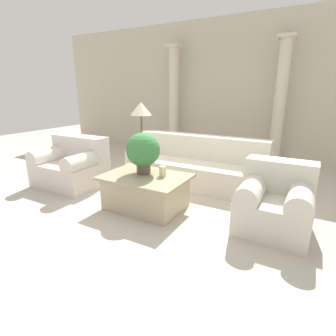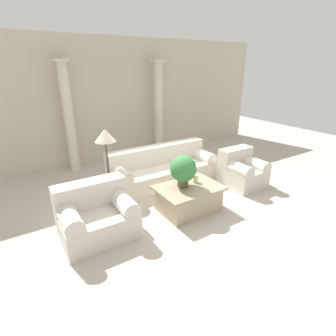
# 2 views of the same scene
# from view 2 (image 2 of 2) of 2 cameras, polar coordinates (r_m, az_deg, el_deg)

# --- Properties ---
(ground_plane) EXTENTS (16.00, 16.00, 0.00)m
(ground_plane) POSITION_cam_2_polar(r_m,az_deg,el_deg) (5.18, 2.04, -7.47)
(ground_plane) COLOR #BCB2A3
(wall_back) EXTENTS (10.00, 0.06, 3.20)m
(wall_back) POSITION_cam_2_polar(r_m,az_deg,el_deg) (7.43, -12.23, 14.06)
(wall_back) COLOR beige
(wall_back) RESTS_ON ground_plane
(sofa_long) EXTENTS (2.38, 0.85, 0.83)m
(sofa_long) POSITION_cam_2_polar(r_m,az_deg,el_deg) (5.86, -1.29, -0.26)
(sofa_long) COLOR beige
(sofa_long) RESTS_ON ground_plane
(loveseat) EXTENTS (1.11, 0.85, 0.83)m
(loveseat) POSITION_cam_2_polar(r_m,az_deg,el_deg) (4.27, -15.40, -9.77)
(loveseat) COLOR silver
(loveseat) RESTS_ON ground_plane
(coffee_table) EXTENTS (1.16, 0.83, 0.47)m
(coffee_table) POSITION_cam_2_polar(r_m,az_deg,el_deg) (4.83, 4.50, -6.57)
(coffee_table) COLOR tan
(coffee_table) RESTS_ON ground_plane
(potted_plant) EXTENTS (0.47, 0.47, 0.58)m
(potted_plant) POSITION_cam_2_polar(r_m,az_deg,el_deg) (4.61, 3.32, -0.32)
(potted_plant) COLOR brown
(potted_plant) RESTS_ON coffee_table
(pillar_candle) EXTENTS (0.09, 0.09, 0.14)m
(pillar_candle) POSITION_cam_2_polar(r_m,az_deg,el_deg) (4.89, 6.00, -2.33)
(pillar_candle) COLOR beige
(pillar_candle) RESTS_ON coffee_table
(floor_lamp) EXTENTS (0.41, 0.41, 1.38)m
(floor_lamp) POSITION_cam_2_polar(r_m,az_deg,el_deg) (5.18, -13.48, 6.09)
(floor_lamp) COLOR #4C473D
(floor_lamp) RESTS_ON ground_plane
(column_left) EXTENTS (0.33, 0.33, 2.63)m
(column_left) POSITION_cam_2_polar(r_m,az_deg,el_deg) (6.77, -20.78, 10.28)
(column_left) COLOR beige
(column_left) RESTS_ON ground_plane
(column_right) EXTENTS (0.33, 0.33, 2.63)m
(column_right) POSITION_cam_2_polar(r_m,az_deg,el_deg) (7.67, -2.08, 12.82)
(column_right) COLOR beige
(column_right) RESTS_ON ground_plane
(armchair) EXTENTS (0.80, 0.82, 0.80)m
(armchair) POSITION_cam_2_polar(r_m,az_deg,el_deg) (6.01, 15.72, -0.41)
(armchair) COLOR beige
(armchair) RESTS_ON ground_plane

